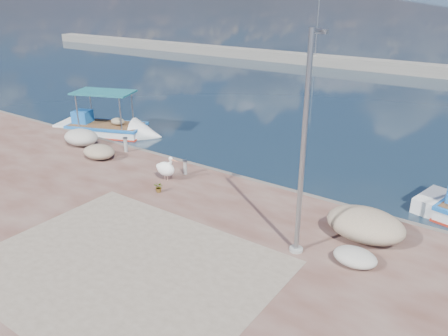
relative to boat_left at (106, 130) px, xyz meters
The scene contains 14 objects.
ground 13.10m from the boat_left, 31.33° to the right, with size 1400.00×1400.00×0.00m, color #162635.
quay 17.01m from the boat_left, 48.87° to the right, with size 44.00×22.00×0.50m, color #4F2B22.
quay_patch 15.65m from the boat_left, 38.83° to the right, with size 9.00×7.00×0.01m, color gray.
breakwater 35.02m from the boat_left, 71.37° to the left, with size 120.00×2.20×7.50m.
boat_left is the anchor object (origin of this frame).
pelican 9.70m from the boat_left, 24.87° to the right, with size 1.21×0.58×1.18m.
lamp_post 17.53m from the boat_left, 20.09° to the right, with size 0.44×0.96×7.00m.
bollard_near 9.56m from the boat_left, 18.74° to the right, with size 0.22×0.22×0.67m.
bollard_far 5.20m from the boat_left, 29.11° to the right, with size 0.26×0.26×0.79m.
potted_plant 10.72m from the boat_left, 28.99° to the right, with size 0.41×0.35×0.45m, color #33722D.
net_pile_b 5.74m from the boat_left, 43.81° to the right, with size 1.75×1.36×0.68m, color #BFA68D.
net_pile_a 3.64m from the boat_left, 61.79° to the right, with size 2.12×1.54×0.87m, color #B6B3A8.
net_pile_c 18.11m from the boat_left, 12.34° to the right, with size 2.66×1.90×1.05m, color #BFA68D.
net_pile_d 18.80m from the boat_left, 17.23° to the right, with size 1.36×1.02×0.51m, color #B6B3A8.
Camera 1 is at (10.03, -10.46, 8.42)m, focal length 35.00 mm.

